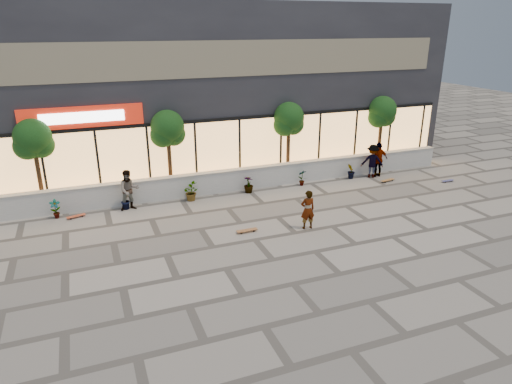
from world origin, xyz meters
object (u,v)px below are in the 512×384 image
object	(u,v)px
skater_right_far	(372,161)
skater_center	(308,210)
tree_east	(382,114)
skater_right_near	(378,160)
tree_west	(33,141)
skateboard_right_far	(448,181)
tree_midwest	(168,131)
skater_left	(129,190)
skateboard_right_near	(388,180)
tree_mideast	(289,121)
skateboard_left	(76,216)
skateboard_center	(247,230)

from	to	relation	value
skater_right_far	skater_center	bearing A→B (deg)	64.78
tree_east	skater_right_near	bearing A→B (deg)	-125.54
tree_west	skater_right_far	distance (m)	15.84
tree_east	skateboard_right_far	bearing A→B (deg)	-62.47
tree_midwest	skater_right_near	size ratio (longest dim) A/B	2.16
skater_left	skateboard_right_far	bearing A→B (deg)	-12.86
skater_left	skater_right_near	size ratio (longest dim) A/B	0.97
tree_west	skateboard_right_near	size ratio (longest dim) A/B	4.67
tree_west	tree_midwest	size ratio (longest dim) A/B	1.00
tree_west	tree_mideast	xyz separation A→B (m)	(11.50, 0.00, 0.00)
skateboard_left	skater_center	bearing A→B (deg)	-43.13
tree_west	tree_mideast	size ratio (longest dim) A/B	1.00
tree_midwest	skater_right_far	size ratio (longest dim) A/B	2.27
tree_east	skater_left	xyz separation A→B (m)	(-13.55, -1.40, -2.10)
skateboard_right_far	skateboard_center	bearing A→B (deg)	-172.40
skateboard_center	skateboard_right_far	xyz separation A→B (m)	(11.49, 1.89, -0.01)
skateboard_center	skateboard_right_far	distance (m)	11.65
skater_right_far	skateboard_right_far	distance (m)	3.86
tree_midwest	skateboard_right_near	distance (m)	11.14
tree_west	skater_right_near	distance (m)	16.19
skater_right_near	tree_mideast	bearing A→B (deg)	-16.69
tree_east	skateboard_right_far	xyz separation A→B (m)	(1.80, -3.45, -2.92)
skater_left	skateboard_right_near	size ratio (longest dim) A/B	2.10
skater_center	skater_left	distance (m)	7.60
skateboard_right_far	tree_mideast	bearing A→B (deg)	152.92
tree_mideast	skateboard_center	distance (m)	7.39
tree_east	skater_right_near	xyz separation A→B (m)	(-1.00, -1.40, -2.08)
tree_midwest	skateboard_right_far	xyz separation A→B (m)	(13.30, -3.45, -2.92)
skater_right_near	skateboard_left	size ratio (longest dim) A/B	2.33
tree_east	skater_center	world-z (taller)	tree_east
skater_center	skater_right_near	world-z (taller)	skater_right_near
tree_mideast	skateboard_right_far	world-z (taller)	tree_mideast
tree_east	skateboard_center	xyz separation A→B (m)	(-9.69, -5.35, -2.90)
skateboard_right_near	skater_right_near	bearing A→B (deg)	80.27
skater_center	skateboard_left	distance (m)	9.46
skater_right_far	tree_midwest	bearing A→B (deg)	20.43
tree_west	skateboard_left	bearing A→B (deg)	-50.36
skater_center	skater_right_far	bearing A→B (deg)	-139.51
skateboard_right_far	skateboard_right_near	bearing A→B (deg)	156.12
skater_right_far	skateboard_left	distance (m)	14.41
tree_east	tree_midwest	bearing A→B (deg)	180.00
tree_east	skater_center	xyz separation A→B (m)	(-7.38, -5.85, -2.20)
tree_west	skateboard_right_near	bearing A→B (deg)	-8.23
skater_center	skater_right_near	bearing A→B (deg)	-141.12
skateboard_center	skateboard_right_near	world-z (taller)	skateboard_center
skater_right_near	skateboard_center	world-z (taller)	skater_right_near
skateboard_left	tree_mideast	bearing A→B (deg)	-7.36
skater_right_near	skateboard_right_near	size ratio (longest dim) A/B	2.17
tree_west	skateboard_right_near	world-z (taller)	tree_west
skater_center	skateboard_right_far	bearing A→B (deg)	-161.38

